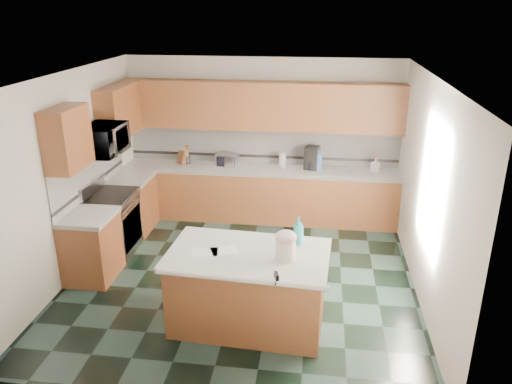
# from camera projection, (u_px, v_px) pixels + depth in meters

# --- Properties ---
(floor) EXTENTS (4.60, 4.60, 0.00)m
(floor) POSITION_uv_depth(u_px,v_px,m) (242.00, 277.00, 6.82)
(floor) COLOR black
(floor) RESTS_ON ground
(ceiling) EXTENTS (4.60, 4.60, 0.00)m
(ceiling) POSITION_uv_depth(u_px,v_px,m) (240.00, 77.00, 5.86)
(ceiling) COLOR white
(ceiling) RESTS_ON ground
(wall_back) EXTENTS (4.60, 0.04, 2.70)m
(wall_back) POSITION_uv_depth(u_px,v_px,m) (262.00, 138.00, 8.49)
(wall_back) COLOR white
(wall_back) RESTS_ON ground
(wall_front) EXTENTS (4.60, 0.04, 2.70)m
(wall_front) POSITION_uv_depth(u_px,v_px,m) (197.00, 278.00, 4.19)
(wall_front) COLOR white
(wall_front) RESTS_ON ground
(wall_left) EXTENTS (0.04, 4.60, 2.70)m
(wall_left) POSITION_uv_depth(u_px,v_px,m) (68.00, 177.00, 6.62)
(wall_left) COLOR white
(wall_left) RESTS_ON ground
(wall_right) EXTENTS (0.04, 4.60, 2.70)m
(wall_right) POSITION_uv_depth(u_px,v_px,m) (429.00, 193.00, 6.06)
(wall_right) COLOR white
(wall_right) RESTS_ON ground
(back_base_cab) EXTENTS (4.60, 0.60, 0.86)m
(back_base_cab) POSITION_uv_depth(u_px,v_px,m) (260.00, 195.00, 8.52)
(back_base_cab) COLOR #542914
(back_base_cab) RESTS_ON ground
(back_countertop) EXTENTS (4.60, 0.64, 0.06)m
(back_countertop) POSITION_uv_depth(u_px,v_px,m) (260.00, 170.00, 8.36)
(back_countertop) COLOR white
(back_countertop) RESTS_ON back_base_cab
(back_upper_cab) EXTENTS (4.60, 0.33, 0.78)m
(back_upper_cab) POSITION_uv_depth(u_px,v_px,m) (261.00, 106.00, 8.11)
(back_upper_cab) COLOR #542914
(back_upper_cab) RESTS_ON wall_back
(back_backsplash) EXTENTS (4.60, 0.02, 0.63)m
(back_backsplash) POSITION_uv_depth(u_px,v_px,m) (262.00, 145.00, 8.50)
(back_backsplash) COLOR silver
(back_backsplash) RESTS_ON back_countertop
(back_accent_band) EXTENTS (4.60, 0.01, 0.05)m
(back_accent_band) POSITION_uv_depth(u_px,v_px,m) (262.00, 156.00, 8.57)
(back_accent_band) COLOR black
(back_accent_band) RESTS_ON back_countertop
(left_base_cab_rear) EXTENTS (0.60, 0.82, 0.86)m
(left_base_cab_rear) POSITION_uv_depth(u_px,v_px,m) (132.00, 205.00, 8.10)
(left_base_cab_rear) COLOR #542914
(left_base_cab_rear) RESTS_ON ground
(left_counter_rear) EXTENTS (0.64, 0.82, 0.06)m
(left_counter_rear) POSITION_uv_depth(u_px,v_px,m) (130.00, 178.00, 7.94)
(left_counter_rear) COLOR white
(left_counter_rear) RESTS_ON left_base_cab_rear
(left_base_cab_front) EXTENTS (0.60, 0.72, 0.86)m
(left_base_cab_front) POSITION_uv_depth(u_px,v_px,m) (92.00, 248.00, 6.69)
(left_base_cab_front) COLOR #542914
(left_base_cab_front) RESTS_ON ground
(left_counter_front) EXTENTS (0.64, 0.72, 0.06)m
(left_counter_front) POSITION_uv_depth(u_px,v_px,m) (87.00, 217.00, 6.52)
(left_counter_front) COLOR white
(left_counter_front) RESTS_ON left_base_cab_front
(left_backsplash) EXTENTS (0.02, 2.30, 0.63)m
(left_backsplash) POSITION_uv_depth(u_px,v_px,m) (90.00, 172.00, 7.17)
(left_backsplash) COLOR silver
(left_backsplash) RESTS_ON wall_left
(left_accent_band) EXTENTS (0.01, 2.30, 0.05)m
(left_accent_band) POSITION_uv_depth(u_px,v_px,m) (92.00, 185.00, 7.24)
(left_accent_band) COLOR black
(left_accent_band) RESTS_ON wall_left
(left_upper_cab_rear) EXTENTS (0.33, 1.09, 0.78)m
(left_upper_cab_rear) POSITION_uv_depth(u_px,v_px,m) (119.00, 111.00, 7.71)
(left_upper_cab_rear) COLOR #542914
(left_upper_cab_rear) RESTS_ON wall_left
(left_upper_cab_front) EXTENTS (0.33, 0.72, 0.78)m
(left_upper_cab_front) POSITION_uv_depth(u_px,v_px,m) (67.00, 139.00, 6.16)
(left_upper_cab_front) COLOR #542914
(left_upper_cab_front) RESTS_ON wall_left
(range_body) EXTENTS (0.60, 0.76, 0.88)m
(range_body) POSITION_uv_depth(u_px,v_px,m) (113.00, 225.00, 7.37)
(range_body) COLOR #B7B7BC
(range_body) RESTS_ON ground
(range_oven_door) EXTENTS (0.02, 0.68, 0.55)m
(range_oven_door) POSITION_uv_depth(u_px,v_px,m) (132.00, 228.00, 7.35)
(range_oven_door) COLOR black
(range_oven_door) RESTS_ON range_body
(range_cooktop) EXTENTS (0.62, 0.78, 0.04)m
(range_cooktop) POSITION_uv_depth(u_px,v_px,m) (110.00, 196.00, 7.21)
(range_cooktop) COLOR black
(range_cooktop) RESTS_ON range_body
(range_handle) EXTENTS (0.02, 0.66, 0.02)m
(range_handle) POSITION_uv_depth(u_px,v_px,m) (132.00, 204.00, 7.21)
(range_handle) COLOR #B7B7BC
(range_handle) RESTS_ON range_body
(range_backguard) EXTENTS (0.06, 0.76, 0.18)m
(range_backguard) POSITION_uv_depth(u_px,v_px,m) (92.00, 187.00, 7.19)
(range_backguard) COLOR #B7B7BC
(range_backguard) RESTS_ON range_body
(microwave) EXTENTS (0.50, 0.73, 0.41)m
(microwave) POSITION_uv_depth(u_px,v_px,m) (104.00, 140.00, 6.91)
(microwave) COLOR #B7B7BC
(microwave) RESTS_ON wall_left
(island_base) EXTENTS (1.75, 1.07, 0.86)m
(island_base) POSITION_uv_depth(u_px,v_px,m) (248.00, 291.00, 5.70)
(island_base) COLOR #542914
(island_base) RESTS_ON ground
(island_top) EXTENTS (1.85, 1.17, 0.06)m
(island_top) POSITION_uv_depth(u_px,v_px,m) (248.00, 255.00, 5.54)
(island_top) COLOR white
(island_top) RESTS_ON island_base
(island_bullnose) EXTENTS (1.79, 0.17, 0.06)m
(island_bullnose) POSITION_uv_depth(u_px,v_px,m) (241.00, 280.00, 5.05)
(island_bullnose) COLOR white
(island_bullnose) RESTS_ON island_base
(treat_jar) EXTENTS (0.27, 0.27, 0.22)m
(treat_jar) POSITION_uv_depth(u_px,v_px,m) (286.00, 250.00, 5.35)
(treat_jar) COLOR white
(treat_jar) RESTS_ON island_top
(treat_jar_lid) EXTENTS (0.23, 0.23, 0.15)m
(treat_jar_lid) POSITION_uv_depth(u_px,v_px,m) (286.00, 237.00, 5.30)
(treat_jar_lid) COLOR beige
(treat_jar_lid) RESTS_ON treat_jar
(treat_jar_knob) EXTENTS (0.08, 0.03, 0.03)m
(treat_jar_knob) POSITION_uv_depth(u_px,v_px,m) (286.00, 233.00, 5.28)
(treat_jar_knob) COLOR tan
(treat_jar_knob) RESTS_ON treat_jar_lid
(treat_jar_knob_end_l) EXTENTS (0.04, 0.04, 0.04)m
(treat_jar_knob_end_l) POSITION_uv_depth(u_px,v_px,m) (282.00, 233.00, 5.29)
(treat_jar_knob_end_l) COLOR tan
(treat_jar_knob_end_l) RESTS_ON treat_jar_lid
(treat_jar_knob_end_r) EXTENTS (0.04, 0.04, 0.04)m
(treat_jar_knob_end_r) POSITION_uv_depth(u_px,v_px,m) (290.00, 233.00, 5.28)
(treat_jar_knob_end_r) COLOR tan
(treat_jar_knob_end_r) RESTS_ON treat_jar_lid
(soap_bottle_island) EXTENTS (0.13, 0.13, 0.33)m
(soap_bottle_island) POSITION_uv_depth(u_px,v_px,m) (298.00, 231.00, 5.67)
(soap_bottle_island) COLOR teal
(soap_bottle_island) RESTS_ON island_top
(paper_sheet_a) EXTENTS (0.36, 0.32, 0.00)m
(paper_sheet_a) POSITION_uv_depth(u_px,v_px,m) (224.00, 250.00, 5.58)
(paper_sheet_a) COLOR white
(paper_sheet_a) RESTS_ON island_top
(paper_sheet_b) EXTENTS (0.32, 0.26, 0.00)m
(paper_sheet_b) POSITION_uv_depth(u_px,v_px,m) (205.00, 252.00, 5.54)
(paper_sheet_b) COLOR white
(paper_sheet_b) RESTS_ON island_top
(clamp_body) EXTENTS (0.06, 0.11, 0.10)m
(clamp_body) POSITION_uv_depth(u_px,v_px,m) (276.00, 278.00, 5.01)
(clamp_body) COLOR black
(clamp_body) RESTS_ON island_top
(clamp_handle) EXTENTS (0.02, 0.08, 0.02)m
(clamp_handle) POSITION_uv_depth(u_px,v_px,m) (276.00, 283.00, 4.95)
(clamp_handle) COLOR black
(clamp_handle) RESTS_ON island_top
(knife_block) EXTENTS (0.19, 0.21, 0.25)m
(knife_block) POSITION_uv_depth(u_px,v_px,m) (182.00, 157.00, 8.51)
(knife_block) COLOR #472814
(knife_block) RESTS_ON back_countertop
(utensil_crock) EXTENTS (0.10, 0.10, 0.13)m
(utensil_crock) POSITION_uv_depth(u_px,v_px,m) (187.00, 160.00, 8.55)
(utensil_crock) COLOR black
(utensil_crock) RESTS_ON back_countertop
(utensil_bundle) EXTENTS (0.06, 0.06, 0.19)m
(utensil_bundle) POSITION_uv_depth(u_px,v_px,m) (187.00, 151.00, 8.49)
(utensil_bundle) COLOR #472814
(utensil_bundle) RESTS_ON utensil_crock
(toaster_oven) EXTENTS (0.40, 0.33, 0.20)m
(toaster_oven) POSITION_uv_depth(u_px,v_px,m) (227.00, 160.00, 8.42)
(toaster_oven) COLOR #B7B7BC
(toaster_oven) RESTS_ON back_countertop
(toaster_oven_door) EXTENTS (0.31, 0.01, 0.16)m
(toaster_oven_door) POSITION_uv_depth(u_px,v_px,m) (226.00, 162.00, 8.32)
(toaster_oven_door) COLOR black
(toaster_oven_door) RESTS_ON toaster_oven
(paper_towel) EXTENTS (0.11, 0.11, 0.25)m
(paper_towel) POSITION_uv_depth(u_px,v_px,m) (282.00, 160.00, 8.35)
(paper_towel) COLOR white
(paper_towel) RESTS_ON back_countertop
(paper_towel_base) EXTENTS (0.17, 0.17, 0.01)m
(paper_towel_base) POSITION_uv_depth(u_px,v_px,m) (282.00, 167.00, 8.39)
(paper_towel_base) COLOR #B7B7BC
(paper_towel_base) RESTS_ON back_countertop
(water_jug) EXTENTS (0.17, 0.17, 0.28)m
(water_jug) POSITION_uv_depth(u_px,v_px,m) (317.00, 161.00, 8.24)
(water_jug) COLOR #4A81C5
(water_jug) RESTS_ON back_countertop
(water_jug_neck) EXTENTS (0.08, 0.08, 0.04)m
(water_jug_neck) POSITION_uv_depth(u_px,v_px,m) (317.00, 151.00, 8.18)
(water_jug_neck) COLOR #4A81C5
(water_jug_neck) RESTS_ON water_jug
(coffee_maker) EXTENTS (0.27, 0.28, 0.38)m
(coffee_maker) POSITION_uv_depth(u_px,v_px,m) (312.00, 158.00, 8.25)
(coffee_maker) COLOR black
(coffee_maker) RESTS_ON back_countertop
(coffee_carafe) EXTENTS (0.15, 0.15, 0.15)m
(coffee_carafe) POSITION_uv_depth(u_px,v_px,m) (312.00, 165.00, 8.24)
(coffee_carafe) COLOR black
(coffee_carafe) RESTS_ON back_countertop
(soap_bottle_back) EXTENTS (0.15, 0.15, 0.24)m
(soap_bottle_back) POSITION_uv_depth(u_px,v_px,m) (375.00, 165.00, 8.12)
(soap_bottle_back) COLOR white
(soap_bottle_back) RESTS_ON back_countertop
(soap_back_cap) EXTENTS (0.02, 0.02, 0.03)m
(soap_back_cap) POSITION_uv_depth(u_px,v_px,m) (376.00, 157.00, 8.07)
(soap_back_cap) COLOR red
(soap_back_cap) RESTS_ON soap_bottle_back
(window_light_proxy) EXTENTS (0.02, 1.40, 1.10)m
(window_light_proxy) POSITION_uv_depth(u_px,v_px,m) (431.00, 187.00, 5.83)
(window_light_proxy) COLOR white
(window_light_proxy) RESTS_ON wall_right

